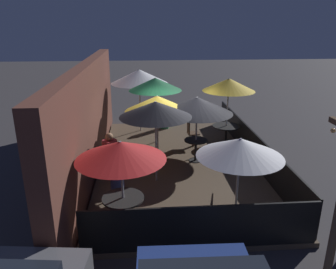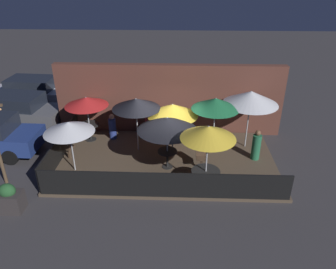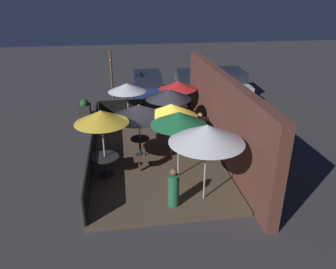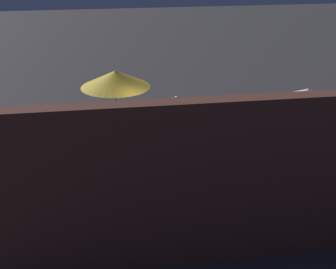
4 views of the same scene
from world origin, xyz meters
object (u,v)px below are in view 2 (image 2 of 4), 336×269
(patio_umbrella_5, at_px, (69,127))
(parked_car_2, at_px, (33,92))
(patio_umbrella_7, at_px, (216,104))
(patron_0, at_px, (256,146))
(patio_umbrella_1, at_px, (86,101))
(patio_umbrella_4, at_px, (173,110))
(patio_chair_1, at_px, (67,148))
(parked_car_1, at_px, (17,110))
(patio_umbrella_0, at_px, (208,132))
(dining_table_2, at_px, (167,154))
(dining_table_0, at_px, (206,175))
(patio_umbrella_2, at_px, (167,124))
(patron_2, at_px, (112,127))
(planter_box, at_px, (9,199))
(patio_chair_0, at_px, (202,157))
(patron_1, at_px, (150,124))
(patio_umbrella_3, at_px, (251,98))
(dining_table_1, at_px, (89,127))

(patio_umbrella_5, relative_size, parked_car_2, 0.45)
(patio_umbrella_7, xyz_separation_m, patron_0, (1.67, -0.44, -1.60))
(patio_umbrella_1, relative_size, patio_umbrella_4, 0.95)
(patio_chair_1, xyz_separation_m, parked_car_1, (-3.39, 3.16, 0.20))
(patio_umbrella_0, height_order, dining_table_2, patio_umbrella_0)
(patio_umbrella_0, height_order, dining_table_0, patio_umbrella_0)
(patio_umbrella_2, bearing_deg, dining_table_0, -44.11)
(patio_umbrella_0, bearing_deg, patron_2, 137.13)
(patron_0, relative_size, planter_box, 1.25)
(planter_box, bearing_deg, patio_umbrella_4, 36.39)
(patio_umbrella_7, height_order, dining_table_0, patio_umbrella_7)
(patron_0, bearing_deg, patio_umbrella_5, -58.22)
(dining_table_2, height_order, parked_car_2, parked_car_2)
(patio_chair_0, height_order, parked_car_1, parked_car_1)
(patron_1, bearing_deg, patio_umbrella_5, -72.62)
(patron_2, bearing_deg, patio_chair_1, 65.56)
(patio_chair_1, relative_size, parked_car_2, 0.21)
(dining_table_0, height_order, dining_table_2, dining_table_0)
(patio_umbrella_2, bearing_deg, patron_2, 137.81)
(patio_chair_0, height_order, parked_car_2, parked_car_2)
(dining_table_0, xyz_separation_m, patron_0, (2.13, 2.08, -0.01))
(patio_umbrella_4, xyz_separation_m, patron_2, (-2.70, 1.09, -1.35))
(patio_umbrella_3, relative_size, patio_umbrella_5, 1.24)
(dining_table_0, xyz_separation_m, patio_chair_0, (-0.07, 1.26, -0.06))
(patio_umbrella_3, relative_size, patron_1, 1.90)
(patron_1, bearing_deg, parked_car_2, -148.85)
(patio_umbrella_2, bearing_deg, patio_umbrella_0, -44.11)
(patio_umbrella_5, bearing_deg, patio_umbrella_4, 22.75)
(patio_umbrella_4, relative_size, patron_1, 1.61)
(dining_table_1, xyz_separation_m, planter_box, (-1.43, -4.66, -0.27))
(patio_umbrella_1, xyz_separation_m, parked_car_2, (-4.18, 4.08, -1.10))
(patio_umbrella_2, bearing_deg, patron_1, 108.94)
(patio_umbrella_0, bearing_deg, dining_table_2, 135.89)
(patio_umbrella_0, bearing_deg, patron_1, 119.87)
(patron_1, relative_size, parked_car_2, 0.29)
(patio_umbrella_5, bearing_deg, parked_car_2, 122.71)
(patio_umbrella_4, distance_m, patron_2, 3.21)
(patio_umbrella_7, bearing_deg, patio_umbrella_2, -146.67)
(dining_table_1, height_order, patio_chair_1, patio_chair_1)
(dining_table_0, distance_m, dining_table_1, 5.95)
(patio_umbrella_1, height_order, patron_2, patio_umbrella_1)
(patio_umbrella_2, relative_size, parked_car_2, 0.50)
(dining_table_0, distance_m, patio_chair_0, 1.27)
(patio_umbrella_5, xyz_separation_m, dining_table_1, (-0.01, 2.44, -1.20))
(patio_umbrella_7, distance_m, dining_table_1, 5.63)
(patio_umbrella_0, distance_m, patio_umbrella_5, 4.98)
(patio_umbrella_1, relative_size, dining_table_1, 2.27)
(patio_umbrella_1, xyz_separation_m, parked_car_1, (-3.87, 1.48, -1.10))
(patio_umbrella_0, relative_size, patio_umbrella_3, 0.97)
(patio_umbrella_1, distance_m, patron_0, 7.24)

